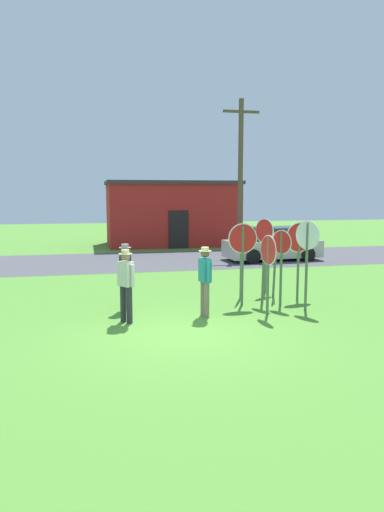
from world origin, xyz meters
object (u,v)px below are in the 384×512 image
stop_sign_leaning_right (307,249)px  person_with_sunhat (205,278)px  stop_sign_leaning_left (264,246)px  utility_pole (240,175)px  stop_sign_rear_right (241,249)px  person_holding_notes (126,282)px  parked_car_on_street (273,245)px  stop_sign_center_cluster (268,261)px  person_in_dark_shirt (126,273)px  stop_sign_tallest (275,253)px  stop_sign_nearest (266,245)px  stop_sign_far_back (299,246)px  stop_sign_low_front (243,249)px  stop_sign_rear_left (281,255)px

stop_sign_leaning_right → person_with_sunhat: stop_sign_leaning_right is taller
stop_sign_leaning_left → stop_sign_leaning_right: (0.81, -1.00, 0.01)m
utility_pole → stop_sign_rear_right: bearing=-107.8°
stop_sign_leaning_right → person_holding_notes: bearing=-176.4°
parked_car_on_street → stop_sign_center_cluster: stop_sign_center_cluster is taller
stop_sign_center_cluster → person_in_dark_shirt: 3.70m
stop_sign_tallest → stop_sign_nearest: bearing=92.0°
utility_pole → stop_sign_tallest: (-2.02, -9.49, -2.63)m
stop_sign_center_cluster → stop_sign_rear_right: stop_sign_rear_right is taller
stop_sign_rear_right → person_with_sunhat: size_ratio=1.22×
stop_sign_far_back → person_holding_notes: 5.32m
stop_sign_nearest → person_with_sunhat: (-2.52, -2.41, -0.48)m
stop_sign_leaning_left → person_with_sunhat: 2.35m
stop_sign_low_front → person_holding_notes: bearing=-161.2°
stop_sign_far_back → stop_sign_low_front: bearing=-166.9°
parked_car_on_street → stop_sign_rear_right: (-3.99, -7.38, 0.77)m
person_with_sunhat → stop_sign_leaning_right: bearing=3.0°
stop_sign_center_cluster → stop_sign_nearest: 2.78m
stop_sign_far_back → stop_sign_leaning_right: 1.28m
parked_car_on_street → stop_sign_leaning_right: stop_sign_leaning_right is taller
stop_sign_leaning_left → stop_sign_center_cluster: size_ratio=1.17×
stop_sign_rear_right → person_in_dark_shirt: (-3.40, -0.69, -0.47)m
stop_sign_leaning_left → stop_sign_rear_left: bearing=-53.8°
stop_sign_center_cluster → stop_sign_low_front: 1.20m
stop_sign_tallest → stop_sign_nearest: stop_sign_nearest is taller
stop_sign_leaning_right → stop_sign_rear_right: bearing=125.9°
stop_sign_rear_right → person_with_sunhat: bearing=-129.9°
stop_sign_rear_right → person_holding_notes: bearing=-150.3°
stop_sign_nearest → person_with_sunhat: stop_sign_nearest is taller
stop_sign_leaning_left → stop_sign_rear_right: bearing=121.2°
parked_car_on_street → stop_sign_rear_right: bearing=-118.4°
utility_pole → parked_car_on_street: 3.94m
stop_sign_leaning_left → person_holding_notes: 4.17m
parked_car_on_street → stop_sign_tallest: size_ratio=2.29×
stop_sign_center_cluster → stop_sign_nearest: size_ratio=0.94×
stop_sign_center_cluster → stop_sign_tallest: bearing=63.3°
stop_sign_tallest → stop_sign_center_cluster: bearing=-116.7°
stop_sign_tallest → stop_sign_rear_right: (-1.00, 0.11, 0.15)m
stop_sign_far_back → parked_car_on_street: bearing=72.9°
stop_sign_rear_left → person_with_sunhat: 2.43m
stop_sign_leaning_right → person_with_sunhat: (-2.77, -0.15, -0.61)m
stop_sign_leaning_left → person_with_sunhat: bearing=-149.7°
stop_sign_nearest → person_in_dark_shirt: size_ratio=1.24×
stop_sign_rear_left → stop_sign_rear_right: bearing=123.2°
parked_car_on_street → person_in_dark_shirt: 10.94m
stop_sign_tallest → stop_sign_leaning_right: (0.23, -1.59, 0.29)m
stop_sign_rear_left → stop_sign_rear_right: (-0.75, 1.15, 0.07)m
parked_car_on_street → person_with_sunhat: (-5.53, -9.22, 0.30)m
stop_sign_low_front → stop_sign_nearest: bearing=49.8°
person_holding_notes → utility_pole: bearing=60.2°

